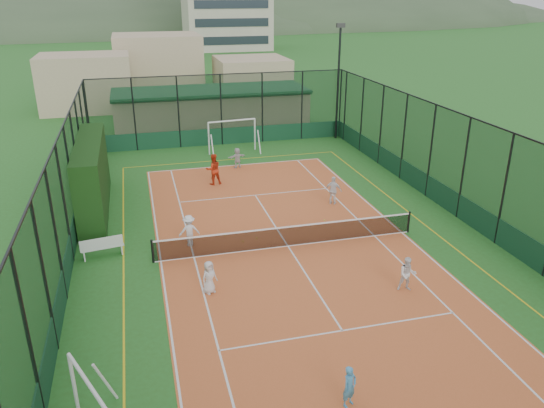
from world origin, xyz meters
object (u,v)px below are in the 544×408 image
at_px(child_near_left, 209,277).
at_px(child_near_mid, 350,387).
at_px(floodlight_ne, 338,83).
at_px(futsal_goal_far, 232,136).
at_px(child_near_right, 407,274).
at_px(child_far_back, 237,158).
at_px(clubhouse, 211,109).
at_px(child_far_right, 333,190).
at_px(coach, 213,169).
at_px(child_far_left, 189,230).
at_px(white_bench, 102,246).

distance_m(child_near_left, child_near_mid, 7.22).
bearing_deg(child_near_left, floodlight_ne, 28.62).
relative_size(futsal_goal_far, child_near_right, 2.52).
relative_size(child_near_mid, child_far_back, 0.96).
distance_m(clubhouse, child_far_right, 18.24).
bearing_deg(floodlight_ne, child_near_mid, -110.31).
distance_m(child_near_mid, child_far_back, 21.02).
height_order(child_near_left, coach, coach).
bearing_deg(child_far_left, child_far_back, -116.44).
xyz_separation_m(white_bench, child_far_right, (11.46, 3.09, 0.27)).
bearing_deg(clubhouse, child_far_left, -101.26).
bearing_deg(child_far_back, child_near_left, 58.86).
relative_size(floodlight_ne, child_near_left, 6.45).
relative_size(futsal_goal_far, child_near_left, 2.66).
height_order(clubhouse, child_near_right, clubhouse).
distance_m(child_near_mid, child_near_right, 6.60).
distance_m(white_bench, futsal_goal_far, 16.08).
height_order(futsal_goal_far, child_far_left, futsal_goal_far).
xyz_separation_m(child_near_mid, coach, (-0.81, 18.33, 0.29)).
xyz_separation_m(floodlight_ne, coach, (-10.50, -7.85, -3.21)).
relative_size(child_near_left, child_far_right, 0.85).
distance_m(child_far_left, child_far_right, 8.34).
distance_m(clubhouse, coach, 13.41).
relative_size(child_near_right, coach, 0.75).
height_order(futsal_goal_far, child_near_left, futsal_goal_far).
xyz_separation_m(clubhouse, child_far_left, (-4.14, -20.80, -0.86)).
bearing_deg(floodlight_ne, clubhouse, 147.88).
height_order(floodlight_ne, child_near_right, floodlight_ne).
relative_size(child_far_right, child_far_back, 1.17).
height_order(child_near_right, coach, coach).
bearing_deg(child_near_right, child_near_left, -176.88).
height_order(floodlight_ne, child_near_left, floodlight_ne).
distance_m(child_near_mid, child_far_left, 11.20).
xyz_separation_m(clubhouse, white_bench, (-7.80, -20.94, -1.09)).
bearing_deg(child_near_mid, white_bench, 95.27).
relative_size(child_near_left, child_far_back, 1.00).
distance_m(futsal_goal_far, child_near_mid, 24.53).
relative_size(floodlight_ne, child_far_right, 5.51).
height_order(child_far_right, child_far_back, child_far_right).
relative_size(child_far_left, child_far_back, 1.10).
bearing_deg(futsal_goal_far, child_near_mid, -99.93).
relative_size(child_near_mid, child_far_left, 0.87).
relative_size(floodlight_ne, child_near_mid, 6.71).
bearing_deg(floodlight_ne, futsal_goal_far, -168.37).
bearing_deg(futsal_goal_far, child_near_left, -109.91).
xyz_separation_m(child_far_left, child_far_back, (4.15, 10.21, -0.07)).
distance_m(white_bench, child_far_left, 3.67).
xyz_separation_m(futsal_goal_far, child_near_mid, (-1.45, -24.48, -0.47)).
distance_m(floodlight_ne, child_near_mid, 28.13).
bearing_deg(child_near_left, child_near_right, -42.20).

